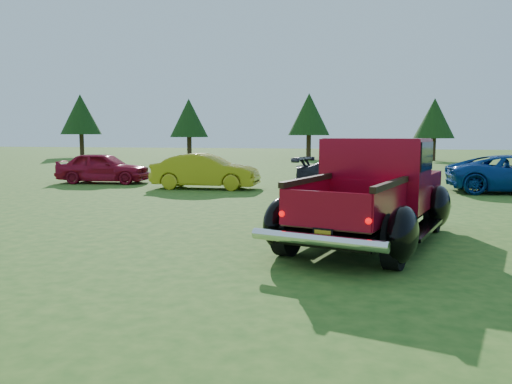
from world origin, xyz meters
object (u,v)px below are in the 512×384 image
at_px(tree_west, 189,118).
at_px(show_car_red, 103,168).
at_px(tree_mid_left, 309,114).
at_px(tree_mid_right, 434,119).
at_px(show_car_grey, 364,177).
at_px(show_car_yellow, 206,171).
at_px(tree_far_west, 81,115).
at_px(pickup_truck, 375,191).

distance_m(tree_west, show_car_red, 20.00).
xyz_separation_m(tree_mid_left, tree_mid_right, (9.00, -1.00, -0.41)).
height_order(tree_west, show_car_red, tree_west).
height_order(tree_mid_left, show_car_grey, tree_mid_left).
xyz_separation_m(tree_west, show_car_grey, (13.78, -21.49, -2.52)).
bearing_deg(show_car_yellow, tree_far_west, 37.41).
bearing_deg(show_car_grey, pickup_truck, -164.81).
distance_m(tree_mid_left, pickup_truck, 30.04).
distance_m(tree_west, tree_mid_left, 9.22).
xyz_separation_m(tree_mid_right, show_car_yellow, (-9.50, -21.41, -2.38)).
distance_m(tree_far_west, show_car_yellow, 28.45).
relative_size(tree_far_west, tree_mid_left, 1.04).
bearing_deg(show_car_grey, show_car_yellow, 90.31).
bearing_deg(tree_west, show_car_grey, -57.34).
relative_size(tree_far_west, show_car_yellow, 1.45).
height_order(tree_west, pickup_truck, tree_west).
relative_size(tree_far_west, tree_west, 1.13).
bearing_deg(tree_far_west, pickup_truck, -49.75).
distance_m(tree_far_west, tree_west, 10.06).
bearing_deg(pickup_truck, show_car_grey, 108.44).
distance_m(tree_mid_right, show_car_grey, 23.01).
height_order(show_car_red, show_car_grey, show_car_grey).
distance_m(pickup_truck, show_car_red, 12.90).
xyz_separation_m(tree_mid_right, pickup_truck, (-3.88, -28.49, -2.14)).
relative_size(tree_mid_left, tree_mid_right, 1.14).
bearing_deg(show_car_red, show_car_yellow, -109.31).
bearing_deg(tree_west, show_car_red, -78.20).
height_order(tree_far_west, tree_mid_left, tree_far_west).
relative_size(tree_west, show_car_red, 1.34).
height_order(tree_far_west, tree_mid_right, tree_far_west).
bearing_deg(tree_mid_left, tree_mid_right, -6.34).
distance_m(tree_mid_left, show_car_red, 22.16).
height_order(tree_mid_left, tree_mid_right, tree_mid_left).
relative_size(tree_mid_left, show_car_yellow, 1.39).
distance_m(tree_mid_right, pickup_truck, 28.84).
distance_m(tree_far_west, tree_mid_right, 28.01).
bearing_deg(tree_mid_right, tree_far_west, 180.00).
bearing_deg(tree_far_west, tree_west, -5.71).
bearing_deg(tree_mid_left, show_car_yellow, -91.28).
xyz_separation_m(tree_far_west, show_car_yellow, (18.50, -21.41, -2.93)).
distance_m(tree_far_west, show_car_grey, 32.86).
distance_m(tree_far_west, pickup_truck, 37.43).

